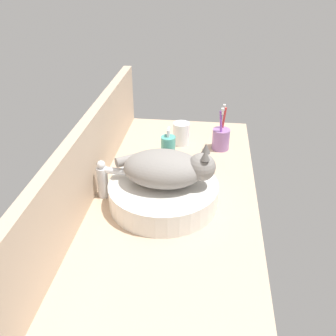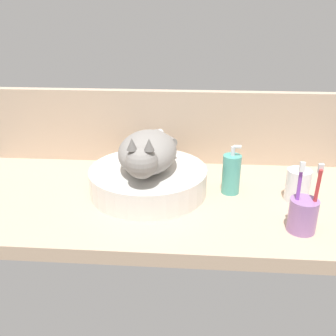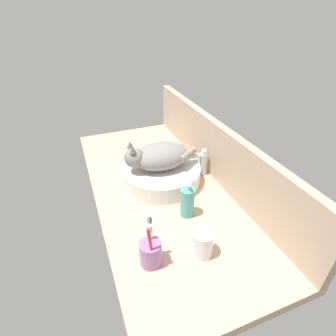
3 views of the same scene
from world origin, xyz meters
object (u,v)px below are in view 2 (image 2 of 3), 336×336
(sink_basin, at_px, (148,180))
(toothbrush_cup, at_px, (303,214))
(cat, at_px, (147,152))
(faucet, at_px, (160,147))
(soap_dispenser, at_px, (231,174))
(water_glass, at_px, (297,187))

(sink_basin, height_order, toothbrush_cup, toothbrush_cup)
(cat, bearing_deg, faucet, 85.70)
(sink_basin, bearing_deg, toothbrush_cup, -24.28)
(sink_basin, xyz_separation_m, soap_dispenser, (0.25, 0.01, 0.02))
(toothbrush_cup, xyz_separation_m, water_glass, (0.03, 0.17, -0.01))
(cat, relative_size, toothbrush_cup, 1.73)
(sink_basin, distance_m, soap_dispenser, 0.25)
(water_glass, bearing_deg, faucet, 153.15)
(faucet, xyz_separation_m, water_glass, (0.42, -0.21, -0.03))
(soap_dispenser, bearing_deg, cat, -173.65)
(cat, height_order, toothbrush_cup, cat)
(cat, xyz_separation_m, water_glass, (0.44, -0.01, -0.09))
(faucet, distance_m, water_glass, 0.47)
(soap_dispenser, relative_size, water_glass, 1.63)
(sink_basin, xyz_separation_m, toothbrush_cup, (0.41, -0.19, 0.01))
(toothbrush_cup, bearing_deg, faucet, 136.22)
(sink_basin, xyz_separation_m, water_glass, (0.44, -0.02, 0.00))
(soap_dispenser, height_order, water_glass, soap_dispenser)
(soap_dispenser, height_order, toothbrush_cup, toothbrush_cup)
(faucet, bearing_deg, cat, -94.30)
(faucet, distance_m, toothbrush_cup, 0.55)
(toothbrush_cup, height_order, water_glass, toothbrush_cup)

